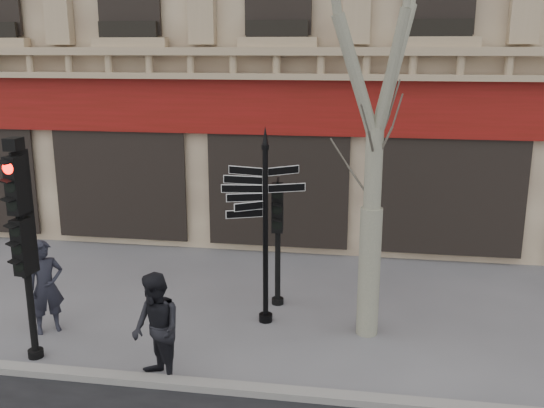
{
  "coord_description": "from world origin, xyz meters",
  "views": [
    {
      "loc": [
        2.14,
        -9.15,
        4.9
      ],
      "look_at": [
        0.56,
        0.6,
        2.37
      ],
      "focal_mm": 40.0,
      "sensor_mm": 36.0,
      "label": 1
    }
  ],
  "objects_px": {
    "fingerpost": "(265,194)",
    "pedestrian_b": "(156,330)",
    "traffic_signal_secondary": "(278,221)",
    "pedestrian_a": "(46,287)",
    "traffic_signal_main": "(22,223)"
  },
  "relations": [
    {
      "from": "fingerpost",
      "to": "traffic_signal_main",
      "type": "bearing_deg",
      "value": -162.63
    },
    {
      "from": "fingerpost",
      "to": "pedestrian_a",
      "type": "height_order",
      "value": "fingerpost"
    },
    {
      "from": "fingerpost",
      "to": "pedestrian_b",
      "type": "bearing_deg",
      "value": -129.53
    },
    {
      "from": "traffic_signal_main",
      "to": "pedestrian_b",
      "type": "distance_m",
      "value": 2.69
    },
    {
      "from": "traffic_signal_secondary",
      "to": "pedestrian_a",
      "type": "distance_m",
      "value": 4.35
    },
    {
      "from": "fingerpost",
      "to": "pedestrian_b",
      "type": "relative_size",
      "value": 2.1
    },
    {
      "from": "traffic_signal_secondary",
      "to": "pedestrian_a",
      "type": "xyz_separation_m",
      "value": [
        -3.85,
        -1.83,
        -0.86
      ]
    },
    {
      "from": "fingerpost",
      "to": "pedestrian_b",
      "type": "distance_m",
      "value": 3.08
    },
    {
      "from": "traffic_signal_secondary",
      "to": "traffic_signal_main",
      "type": "bearing_deg",
      "value": -148.66
    },
    {
      "from": "fingerpost",
      "to": "pedestrian_a",
      "type": "distance_m",
      "value": 4.2
    },
    {
      "from": "fingerpost",
      "to": "pedestrian_a",
      "type": "xyz_separation_m",
      "value": [
        -3.75,
        -1.02,
        -1.59
      ]
    },
    {
      "from": "traffic_signal_secondary",
      "to": "pedestrian_b",
      "type": "bearing_deg",
      "value": -119.11
    },
    {
      "from": "traffic_signal_main",
      "to": "fingerpost",
      "type": "bearing_deg",
      "value": 34.97
    },
    {
      "from": "fingerpost",
      "to": "traffic_signal_main",
      "type": "distance_m",
      "value": 3.99
    },
    {
      "from": "fingerpost",
      "to": "traffic_signal_main",
      "type": "relative_size",
      "value": 1.0
    }
  ]
}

